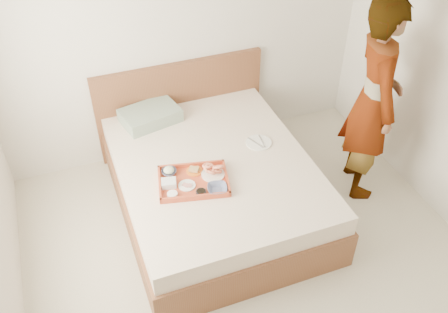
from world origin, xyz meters
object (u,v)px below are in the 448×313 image
tray (193,181)px  dinner_plate (259,143)px  bed (215,185)px  person (373,101)px

tray → dinner_plate: bearing=35.2°
dinner_plate → bed: bearing=-167.7°
bed → dinner_plate: size_ratio=8.93×
tray → dinner_plate: size_ratio=2.44×
person → dinner_plate: bearing=92.5°
bed → dinner_plate: bearing=12.3°
dinner_plate → person: size_ratio=0.12×
bed → person: bearing=-6.9°
tray → person: person is taller
dinner_plate → person: bearing=-16.1°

